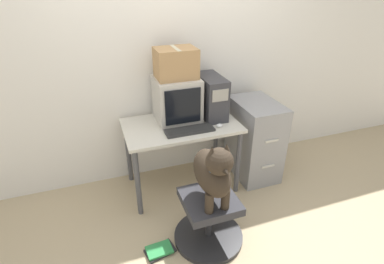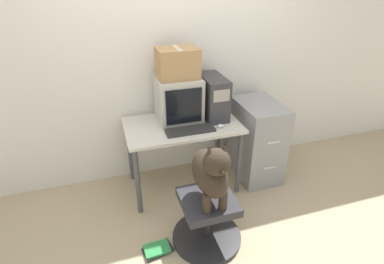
% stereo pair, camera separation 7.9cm
% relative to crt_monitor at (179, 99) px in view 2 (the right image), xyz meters
% --- Properties ---
extents(ground_plane, '(12.00, 12.00, 0.00)m').
position_rel_crt_monitor_xyz_m(ground_plane, '(-0.00, -0.45, -0.95)').
color(ground_plane, tan).
extents(wall_back, '(8.00, 0.05, 2.60)m').
position_rel_crt_monitor_xyz_m(wall_back, '(-0.00, 0.27, 0.35)').
color(wall_back, silver).
rests_on(wall_back, ground_plane).
extents(desk, '(1.11, 0.66, 0.73)m').
position_rel_crt_monitor_xyz_m(desk, '(-0.00, -0.12, -0.32)').
color(desk, beige).
rests_on(desk, ground_plane).
extents(crt_monitor, '(0.41, 0.40, 0.43)m').
position_rel_crt_monitor_xyz_m(crt_monitor, '(0.00, 0.00, 0.00)').
color(crt_monitor, '#B7B2A8').
rests_on(crt_monitor, desk).
extents(pc_tower, '(0.21, 0.45, 0.41)m').
position_rel_crt_monitor_xyz_m(pc_tower, '(0.34, -0.03, -0.01)').
color(pc_tower, '#333338').
rests_on(pc_tower, desk).
extents(keyboard, '(0.46, 0.15, 0.03)m').
position_rel_crt_monitor_xyz_m(keyboard, '(0.03, -0.29, -0.20)').
color(keyboard, '#2D2D2D').
rests_on(keyboard, desk).
extents(computer_mouse, '(0.06, 0.05, 0.03)m').
position_rel_crt_monitor_xyz_m(computer_mouse, '(0.32, -0.30, -0.20)').
color(computer_mouse, silver).
rests_on(computer_mouse, desk).
extents(office_chair, '(0.59, 0.59, 0.45)m').
position_rel_crt_monitor_xyz_m(office_chair, '(-0.01, -0.89, -0.74)').
color(office_chair, '#262628').
rests_on(office_chair, ground_plane).
extents(dog, '(0.24, 0.50, 0.57)m').
position_rel_crt_monitor_xyz_m(dog, '(-0.01, -0.94, -0.21)').
color(dog, '#33281E').
rests_on(dog, office_chair).
extents(filing_cabinet, '(0.42, 0.63, 0.86)m').
position_rel_crt_monitor_xyz_m(filing_cabinet, '(0.82, -0.15, -0.52)').
color(filing_cabinet, gray).
rests_on(filing_cabinet, ground_plane).
extents(cardboard_box, '(0.37, 0.28, 0.28)m').
position_rel_crt_monitor_xyz_m(cardboard_box, '(0.00, 0.00, 0.35)').
color(cardboard_box, '#A87F51').
rests_on(cardboard_box, crt_monitor).
extents(book_stack_floor, '(0.26, 0.19, 0.04)m').
position_rel_crt_monitor_xyz_m(book_stack_floor, '(-0.44, -0.90, -0.93)').
color(book_stack_floor, '#262628').
rests_on(book_stack_floor, ground_plane).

